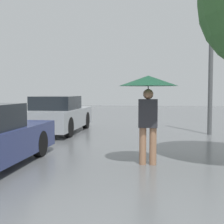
% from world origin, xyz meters
% --- Properties ---
extents(pedestrian, '(1.15, 1.15, 1.77)m').
position_xyz_m(pedestrian, '(0.02, 3.83, 1.47)').
color(pedestrian, '#9E7051').
rests_on(pedestrian, ground_plane).
extents(parked_car_farthest, '(1.64, 3.98, 1.29)m').
position_xyz_m(parked_car_farthest, '(-3.29, 8.40, 0.60)').
color(parked_car_farthest, '#9EA3A8').
rests_on(parked_car_farthest, ground_plane).
extents(street_lamp, '(0.24, 0.24, 4.99)m').
position_xyz_m(street_lamp, '(1.98, 8.50, 2.69)').
color(street_lamp, '#515456').
rests_on(street_lamp, ground_plane).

